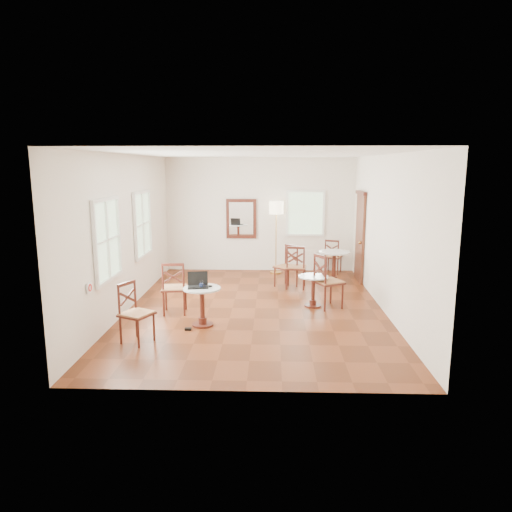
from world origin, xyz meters
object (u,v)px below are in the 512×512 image
(laptop, at_px, (198,283))
(mouse, at_px, (210,286))
(chair_mid_b, at_px, (327,281))
(chair_mid_a, at_px, (296,267))
(navy_mug, at_px, (202,286))
(cafe_table_back, at_px, (334,264))
(cafe_table_near, at_px, (202,302))
(power_adapter, at_px, (188,329))
(water_glass, at_px, (201,283))
(chair_near_a, at_px, (174,288))
(floor_lamp, at_px, (276,213))
(cafe_table_mid, at_px, (313,288))
(chair_back_b, at_px, (287,266))
(chair_back_a, at_px, (333,256))
(chair_near_b, at_px, (135,313))

(laptop, xyz_separation_m, mouse, (0.22, -0.01, -0.05))
(chair_mid_b, bearing_deg, chair_mid_a, -6.93)
(navy_mug, bearing_deg, cafe_table_back, 49.50)
(cafe_table_near, bearing_deg, mouse, 22.38)
(mouse, distance_m, power_adapter, 0.83)
(navy_mug, distance_m, water_glass, 0.10)
(chair_near_a, xyz_separation_m, floor_lamp, (1.96, 3.53, 1.09))
(chair_near_a, relative_size, chair_mid_b, 0.94)
(cafe_table_mid, relative_size, chair_back_b, 0.65)
(chair_mid_a, relative_size, chair_mid_b, 0.93)
(chair_mid_a, xyz_separation_m, water_glass, (-1.79, -2.57, 0.25))
(chair_back_a, distance_m, chair_back_b, 1.92)
(chair_mid_b, height_order, chair_back_b, chair_mid_b)
(chair_back_a, relative_size, floor_lamp, 0.48)
(chair_near_b, bearing_deg, chair_mid_a, -12.08)
(mouse, bearing_deg, chair_near_a, 151.32)
(chair_near_a, distance_m, mouse, 1.01)
(floor_lamp, bearing_deg, cafe_table_back, -37.50)
(floor_lamp, bearing_deg, chair_mid_a, -74.02)
(cafe_table_back, bearing_deg, laptop, -132.05)
(power_adapter, bearing_deg, chair_near_a, 113.87)
(cafe_table_near, distance_m, navy_mug, 0.31)
(cafe_table_mid, xyz_separation_m, chair_mid_a, (-0.28, 1.42, 0.11))
(chair_near_a, bearing_deg, floor_lamp, -125.28)
(cafe_table_near, xyz_separation_m, chair_near_a, (-0.63, 0.68, 0.08))
(chair_mid_a, bearing_deg, chair_mid_b, 116.83)
(navy_mug, height_order, power_adapter, navy_mug)
(laptop, bearing_deg, chair_mid_b, 14.80)
(cafe_table_mid, distance_m, floor_lamp, 3.30)
(cafe_table_back, height_order, chair_near_a, chair_near_a)
(power_adapter, bearing_deg, chair_near_b, -142.44)
(chair_mid_a, relative_size, navy_mug, 9.76)
(cafe_table_mid, distance_m, chair_mid_b, 0.31)
(chair_mid_a, distance_m, navy_mug, 3.22)
(chair_mid_b, relative_size, laptop, 2.72)
(chair_back_b, height_order, navy_mug, chair_back_b)
(chair_mid_a, bearing_deg, cafe_table_near, 63.15)
(chair_mid_a, bearing_deg, water_glass, 62.08)
(cafe_table_back, distance_m, mouse, 4.03)
(mouse, bearing_deg, chair_back_b, 72.85)
(chair_mid_a, bearing_deg, cafe_table_back, -145.09)
(cafe_table_near, relative_size, chair_near_a, 0.68)
(chair_near_a, relative_size, laptop, 2.56)
(cafe_table_back, bearing_deg, chair_near_a, -143.52)
(cafe_table_mid, height_order, power_adapter, cafe_table_mid)
(power_adapter, bearing_deg, chair_back_a, 56.02)
(cafe_table_back, bearing_deg, power_adapter, -130.63)
(chair_near_a, xyz_separation_m, laptop, (0.55, -0.62, 0.25))
(chair_near_b, bearing_deg, chair_mid_b, -32.79)
(chair_near_b, relative_size, chair_mid_a, 0.97)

